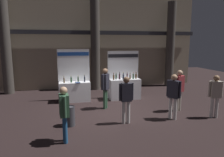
% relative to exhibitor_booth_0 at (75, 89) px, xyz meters
% --- Properties ---
extents(ground_plane, '(27.01, 27.01, 0.00)m').
position_rel_exhibitor_booth_0_xyz_m(ground_plane, '(1.42, -2.03, -0.61)').
color(ground_plane, black).
extents(hall_colonnade, '(13.50, 1.04, 6.32)m').
position_rel_exhibitor_booth_0_xyz_m(hall_colonnade, '(1.42, 2.98, 2.47)').
color(hall_colonnade, gray).
rests_on(hall_colonnade, ground_plane).
extents(exhibitor_booth_0, '(1.56, 0.69, 2.55)m').
position_rel_exhibitor_booth_0_xyz_m(exhibitor_booth_0, '(0.00, 0.00, 0.00)').
color(exhibitor_booth_0, white).
rests_on(exhibitor_booth_0, ground_plane).
extents(exhibitor_booth_1, '(1.64, 0.66, 2.44)m').
position_rel_exhibitor_booth_0_xyz_m(exhibitor_booth_1, '(2.52, -0.13, 0.01)').
color(exhibitor_booth_1, white).
rests_on(exhibitor_booth_1, ground_plane).
extents(trash_bin, '(0.37, 0.37, 0.70)m').
position_rel_exhibitor_booth_0_xyz_m(trash_bin, '(-0.35, -3.13, -0.26)').
color(trash_bin, '#38383D').
rests_on(trash_bin, ground_plane).
extents(visitor_0, '(0.51, 0.35, 1.75)m').
position_rel_exhibitor_booth_0_xyz_m(visitor_0, '(4.18, -2.54, 0.43)').
color(visitor_0, '#ADA393').
rests_on(visitor_0, ground_plane).
extents(visitor_1, '(0.29, 0.55, 1.65)m').
position_rel_exhibitor_booth_0_xyz_m(visitor_1, '(-0.52, -4.34, 0.38)').
color(visitor_1, navy).
rests_on(visitor_1, ground_plane).
extents(visitor_3, '(0.53, 0.34, 1.66)m').
position_rel_exhibitor_booth_0_xyz_m(visitor_3, '(5.08, -3.59, 0.38)').
color(visitor_3, silver).
rests_on(visitor_3, ground_plane).
extents(visitor_4, '(0.41, 0.45, 1.72)m').
position_rel_exhibitor_booth_0_xyz_m(visitor_4, '(3.46, -3.36, 0.41)').
color(visitor_4, silver).
rests_on(visitor_4, ground_plane).
extents(visitor_5, '(0.53, 0.23, 1.70)m').
position_rel_exhibitor_booth_0_xyz_m(visitor_5, '(1.62, -3.36, 0.39)').
color(visitor_5, silver).
rests_on(visitor_5, ground_plane).
extents(visitor_6, '(0.39, 0.43, 1.78)m').
position_rel_exhibitor_booth_0_xyz_m(visitor_6, '(1.24, -1.51, 0.45)').
color(visitor_6, '#33563D').
rests_on(visitor_6, ground_plane).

